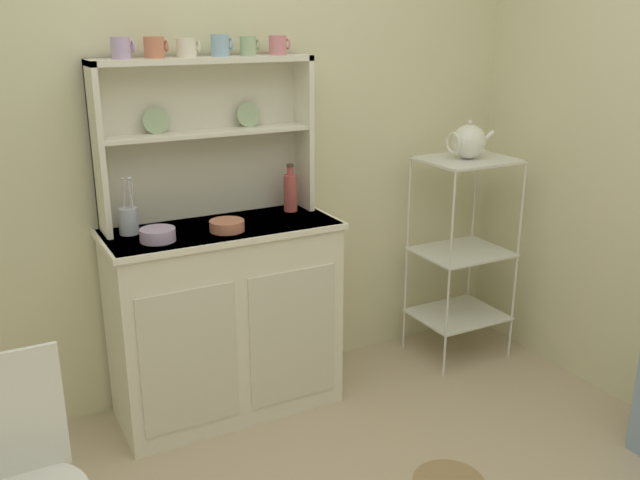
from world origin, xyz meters
TOP-DOWN VIEW (x-y plane):
  - wall_back at (0.00, 1.62)m, footprint 3.84×0.05m
  - hutch_cabinet at (-0.06, 1.37)m, footprint 1.01×0.45m
  - hutch_shelf_unit at (-0.06, 1.53)m, footprint 0.94×0.18m
  - bakers_rack at (1.22, 1.31)m, footprint 0.45×0.38m
  - wire_chair at (-1.00, 0.52)m, footprint 0.36×0.36m
  - cup_lilac_0 at (-0.40, 1.49)m, footprint 0.09×0.08m
  - cup_terracotta_1 at (-0.26, 1.49)m, footprint 0.09×0.08m
  - cup_cream_2 at (-0.13, 1.49)m, footprint 0.09×0.08m
  - cup_sky_3 at (0.01, 1.49)m, footprint 0.09×0.08m
  - cup_sage_4 at (0.14, 1.49)m, footprint 0.08×0.07m
  - cup_rose_5 at (0.28, 1.49)m, footprint 0.09×0.08m
  - bowl_mixing_large at (-0.36, 1.29)m, footprint 0.14×0.14m
  - bowl_floral_medium at (-0.06, 1.29)m, footprint 0.15×0.15m
  - jam_bottle at (0.31, 1.45)m, footprint 0.06×0.06m
  - utensil_jar at (-0.44, 1.45)m, footprint 0.08×0.08m
  - porcelain_teapot at (1.22, 1.31)m, footprint 0.26×0.17m

SIDE VIEW (x-z plane):
  - hutch_cabinet at x=-0.06m, z-range 0.01..0.89m
  - wire_chair at x=-1.00m, z-range 0.09..0.94m
  - bakers_rack at x=1.22m, z-range 0.10..1.17m
  - bowl_floral_medium at x=-0.06m, z-range 0.88..0.93m
  - bowl_mixing_large at x=-0.36m, z-range 0.88..0.93m
  - utensil_jar at x=-0.44m, z-range 0.82..1.06m
  - jam_bottle at x=0.31m, z-range 0.86..1.08m
  - porcelain_teapot at x=1.22m, z-range 1.06..1.25m
  - wall_back at x=0.00m, z-range 0.00..2.50m
  - hutch_shelf_unit at x=-0.06m, z-range 0.94..1.64m
  - cup_cream_2 at x=-0.13m, z-range 1.58..1.66m
  - cup_sage_4 at x=0.14m, z-range 1.58..1.66m
  - cup_rose_5 at x=0.28m, z-range 1.58..1.66m
  - cup_terracotta_1 at x=-0.26m, z-range 1.58..1.66m
  - cup_lilac_0 at x=-0.40m, z-range 1.58..1.66m
  - cup_sky_3 at x=0.01m, z-range 1.58..1.67m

